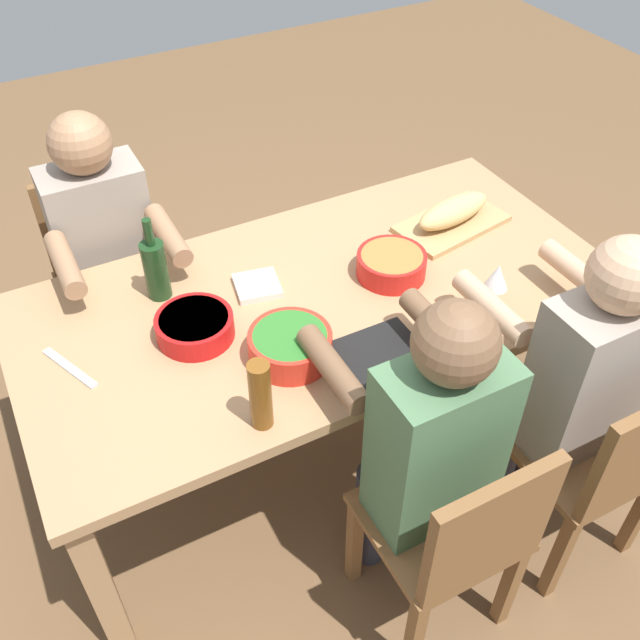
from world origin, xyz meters
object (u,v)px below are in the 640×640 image
at_px(chair_far_center, 457,536).
at_px(wine_glass, 497,278).
at_px(diner_near_right, 108,249).
at_px(serving_bowl_greens, 290,344).
at_px(dining_table, 320,312).
at_px(beer_bottle, 260,395).
at_px(serving_bowl_fruit, 391,263).
at_px(wine_bottle, 156,268).
at_px(napkin_stack, 257,286).
at_px(diner_far_left, 578,372).
at_px(bread_loaf, 453,211).
at_px(chair_far_left, 603,461).
at_px(cutting_board, 451,224).
at_px(chair_near_right, 106,268).
at_px(diner_far_center, 428,439).
at_px(serving_bowl_salad, 195,325).

xyz_separation_m(chair_far_center, wine_glass, (-0.45, -0.50, 0.37)).
distance_m(diner_near_right, serving_bowl_greens, 0.90).
bearing_deg(serving_bowl_greens, dining_table, -134.74).
bearing_deg(beer_bottle, serving_bowl_fruit, -149.20).
bearing_deg(serving_bowl_greens, wine_bottle, -61.03).
bearing_deg(napkin_stack, diner_far_left, 133.15).
distance_m(chair_far_center, wine_glass, 0.77).
distance_m(beer_bottle, wine_glass, 0.84).
bearing_deg(diner_near_right, serving_bowl_greens, 111.29).
height_order(dining_table, serving_bowl_greens, serving_bowl_greens).
height_order(diner_near_right, wine_bottle, diner_near_right).
bearing_deg(bread_loaf, serving_bowl_fruit, 21.59).
bearing_deg(napkin_stack, chair_far_center, 100.19).
relative_size(dining_table, serving_bowl_greens, 7.89).
xyz_separation_m(chair_far_center, wine_bottle, (0.46, -1.05, 0.37)).
relative_size(chair_far_left, cutting_board, 2.12).
distance_m(diner_near_right, bread_loaf, 1.25).
relative_size(chair_far_center, chair_near_right, 1.00).
bearing_deg(beer_bottle, diner_far_center, 149.36).
distance_m(diner_far_left, serving_bowl_greens, 0.85).
height_order(chair_near_right, serving_bowl_salad, chair_near_right).
distance_m(diner_near_right, wine_bottle, 0.42).
bearing_deg(beer_bottle, serving_bowl_salad, -84.47).
relative_size(diner_far_left, serving_bowl_greens, 4.89).
relative_size(serving_bowl_fruit, napkin_stack, 1.65).
height_order(dining_table, chair_near_right, chair_near_right).
height_order(dining_table, wine_glass, wine_glass).
relative_size(chair_near_right, beer_bottle, 3.86).
height_order(beer_bottle, napkin_stack, beer_bottle).
distance_m(dining_table, serving_bowl_greens, 0.32).
bearing_deg(cutting_board, wine_glass, 70.54).
height_order(dining_table, cutting_board, cutting_board).
bearing_deg(chair_near_right, diner_far_center, 110.39).
relative_size(diner_far_center, chair_far_left, 1.41).
xyz_separation_m(diner_far_center, serving_bowl_salad, (0.42, -0.63, 0.08)).
bearing_deg(chair_far_left, chair_far_center, 0.00).
bearing_deg(chair_far_center, serving_bowl_salad, -62.61).
xyz_separation_m(wine_bottle, beer_bottle, (-0.07, 0.64, 0.00)).
relative_size(chair_near_right, cutting_board, 2.12).
distance_m(dining_table, diner_far_left, 0.82).
height_order(chair_far_center, serving_bowl_salad, chair_far_center).
height_order(chair_near_right, serving_bowl_greens, chair_near_right).
height_order(dining_table, serving_bowl_fruit, serving_bowl_fruit).
bearing_deg(wine_bottle, serving_bowl_salad, 98.40).
relative_size(chair_near_right, wine_glass, 5.12).
xyz_separation_m(diner_far_center, wine_bottle, (0.46, -0.86, 0.15)).
distance_m(diner_far_center, chair_far_left, 0.60).
relative_size(chair_far_left, diner_near_right, 0.71).
xyz_separation_m(chair_near_right, wine_glass, (-0.98, 1.11, 0.37)).
height_order(chair_near_right, diner_near_right, diner_near_right).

